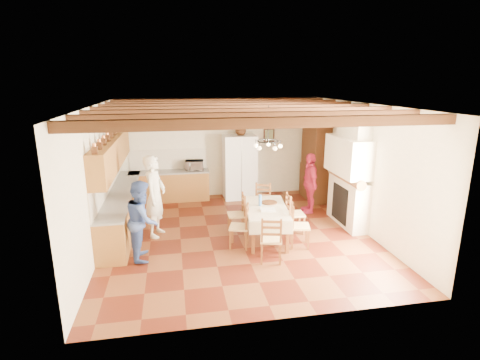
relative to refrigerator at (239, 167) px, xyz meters
The scene contains 31 objects.
floor 3.10m from the refrigerator, 100.78° to the right, with size 6.00×6.50×0.02m, color #4F190D.
ceiling 3.58m from the refrigerator, 100.78° to the right, with size 6.00×6.50×0.02m, color silver.
wall_back 0.85m from the refrigerator, 146.07° to the left, with size 6.00×0.02×3.00m, color #F5ECCE.
wall_front 6.20m from the refrigerator, 95.11° to the right, with size 6.00×0.02×3.00m, color #F5ECCE.
wall_left 4.62m from the refrigerator, 140.93° to the right, with size 0.02×6.50×3.00m, color #F5ECCE.
wall_right 3.83m from the refrigerator, 49.59° to the right, with size 0.02×6.50×3.00m, color #F5ECCE.
ceiling_beams 3.53m from the refrigerator, 100.78° to the right, with size 6.00×6.30×0.16m, color #3A1D0F, non-canonical shape.
lower_cabinets_left 3.77m from the refrigerator, 150.48° to the right, with size 0.60×4.30×0.86m, color brown.
lower_cabinets_back 2.17m from the refrigerator, behind, with size 2.30×0.60×0.86m, color brown.
countertop_left 3.74m from the refrigerator, 150.48° to the right, with size 0.62×4.30×0.04m, color slate.
countertop_back 2.10m from the refrigerator, behind, with size 2.34×0.62×0.04m, color slate.
backsplash_left 3.99m from the refrigerator, 152.50° to the right, with size 0.03×4.30×0.60m, color beige.
backsplash_back 2.14m from the refrigerator, behind, with size 2.30×0.03×0.60m, color beige.
upper_cabinets 3.94m from the refrigerator, 151.40° to the right, with size 0.35×4.20×0.70m, color brown.
fireplace 3.48m from the refrigerator, 51.11° to the right, with size 0.56×1.60×2.80m, color beige, non-canonical shape.
wall_picture 1.38m from the refrigerator, 18.78° to the left, with size 0.34×0.03×0.42m, color #311D18.
refrigerator is the anchor object (origin of this frame).
hutch 2.28m from the refrigerator, 14.29° to the right, with size 0.53×1.26×2.28m, color #39210F, non-canonical shape.
dining_table 3.21m from the refrigerator, 89.15° to the right, with size 1.11×1.83×0.76m.
chandelier 3.44m from the refrigerator, 89.15° to the right, with size 0.47×0.47×0.03m, color black.
chair_left_near 3.61m from the refrigerator, 100.28° to the right, with size 0.42×0.40×0.96m, color brown, non-canonical shape.
chair_left_far 2.87m from the refrigerator, 101.57° to the right, with size 0.42×0.40×0.96m, color brown, non-canonical shape.
chair_right_near 3.81m from the refrigerator, 79.92° to the right, with size 0.42×0.40×0.96m, color brown, non-canonical shape.
chair_right_far 3.10m from the refrigerator, 74.81° to the right, with size 0.42×0.40×0.96m, color brown, non-canonical shape.
chair_end_near 4.30m from the refrigerator, 91.75° to the right, with size 0.42×0.40×0.96m, color brown, non-canonical shape.
chair_end_far 2.14m from the refrigerator, 84.08° to the right, with size 0.42×0.40×0.96m, color brown, non-canonical shape.
person_man 3.51m from the refrigerator, 133.46° to the right, with size 0.70×0.46×1.91m, color white.
person_woman_blue 4.50m from the refrigerator, 125.71° to the right, with size 0.79×0.61×1.62m, color #3B5399.
person_woman_red 2.33m from the refrigerator, 45.22° to the right, with size 0.96×0.40×1.64m, color #C12244.
microwave 1.35m from the refrigerator, behind, with size 0.53×0.36×0.29m, color silver.
fridge_vase 1.13m from the refrigerator, ahead, with size 0.32×0.32×0.33m, color #39210F.
Camera 1 is at (-1.41, -8.00, 3.51)m, focal length 28.00 mm.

